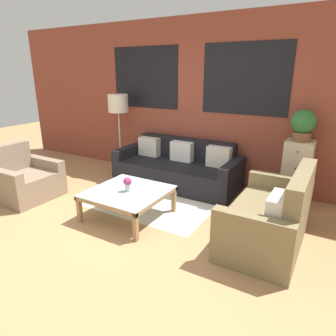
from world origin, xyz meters
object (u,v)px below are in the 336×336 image
floor_lamp (118,106)px  drawer_cabinet (296,173)px  potted_plant (303,124)px  flower_vase (128,183)px  armchair_corner (26,181)px  coffee_table (128,194)px  settee_vintage (271,219)px  couch_dark (178,169)px

floor_lamp → drawer_cabinet: (3.22, 0.14, -0.80)m
potted_plant → flower_vase: bearing=-138.4°
armchair_corner → drawer_cabinet: (3.69, 1.93, 0.21)m
coffee_table → potted_plant: 2.65m
floor_lamp → potted_plant: bearing=2.5°
settee_vintage → armchair_corner: settee_vintage is taller
settee_vintage → potted_plant: size_ratio=3.29×
couch_dark → flower_vase: bearing=-89.1°
settee_vintage → armchair_corner: bearing=-170.8°
coffee_table → flower_vase: flower_vase is taller
couch_dark → drawer_cabinet: bearing=6.5°
flower_vase → drawer_cabinet: bearing=41.6°
couch_dark → potted_plant: bearing=6.5°
potted_plant → armchair_corner: bearing=-152.4°
armchair_corner → drawer_cabinet: drawer_cabinet is taller
coffee_table → flower_vase: size_ratio=4.98×
armchair_corner → flower_vase: (1.82, 0.27, 0.22)m
settee_vintage → floor_lamp: bearing=159.3°
settee_vintage → potted_plant: (0.06, 1.34, 0.90)m
drawer_cabinet → flower_vase: 2.50m
coffee_table → floor_lamp: size_ratio=0.66×
armchair_corner → drawer_cabinet: size_ratio=0.90×
armchair_corner → floor_lamp: bearing=75.3°
couch_dark → armchair_corner: armchair_corner is taller
flower_vase → settee_vintage: bearing=10.0°
drawer_cabinet → potted_plant: bearing=90.0°
armchair_corner → couch_dark: bearing=43.6°
coffee_table → armchair_corner: bearing=-170.9°
settee_vintage → potted_plant: potted_plant is taller
coffee_table → potted_plant: bearing=41.0°
potted_plant → floor_lamp: bearing=-177.5°
coffee_table → drawer_cabinet: bearing=41.0°
drawer_cabinet → armchair_corner: bearing=-152.4°
settee_vintage → coffee_table: (-1.83, -0.30, 0.02)m
couch_dark → armchair_corner: 2.48m
drawer_cabinet → potted_plant: potted_plant is taller
couch_dark → settee_vintage: bearing=-31.5°
flower_vase → coffee_table: bearing=129.5°
coffee_table → drawer_cabinet: drawer_cabinet is taller
couch_dark → coffee_table: couch_dark is taller
potted_plant → couch_dark: bearing=-173.5°
potted_plant → drawer_cabinet: bearing=-90.0°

